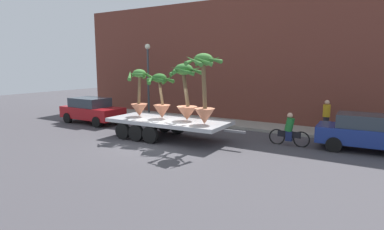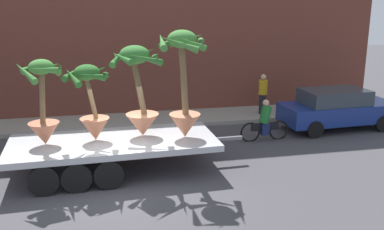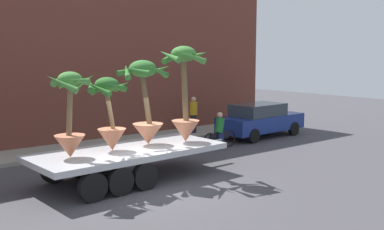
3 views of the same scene
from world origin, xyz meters
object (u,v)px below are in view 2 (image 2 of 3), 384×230
Objects in this scene: parked_car at (337,108)px; pedestrian_near_gate at (263,93)px; potted_palm_middle at (184,84)px; potted_palm_extra at (43,106)px; potted_palm_front at (91,104)px; cyclist at (265,122)px; flatbed_trailer at (105,147)px; potted_palm_rear at (139,91)px.

parked_car is 3.15m from pedestrian_near_gate.
pedestrian_near_gate is (4.38, 4.95, -1.56)m from potted_palm_middle.
potted_palm_extra reaches higher than parked_car.
parked_car is (9.23, 2.45, -1.25)m from potted_palm_front.
cyclist is 3.19m from pedestrian_near_gate.
potted_palm_middle is 1.42× the size of potted_palm_front.
potted_palm_middle reaches higher than parked_car.
flatbed_trailer is at bearing -24.02° from potted_palm_front.
potted_palm_middle is 1.30× the size of potted_palm_extra.
potted_palm_middle reaches higher than flatbed_trailer.
flatbed_trailer is 2.90× the size of potted_palm_extra.
potted_palm_front is 8.49m from pedestrian_near_gate.
cyclist is at bearing 13.81° from potted_palm_extra.
flatbed_trailer is at bearing -163.78° from parked_car.
potted_palm_extra is at bearing -174.54° from potted_palm_rear.
parked_car is (8.91, 2.59, 0.05)m from flatbed_trailer.
potted_palm_front is 9.63m from parked_car.
potted_palm_rear is 0.86× the size of potted_palm_middle.
potted_palm_middle is 6.79m from pedestrian_near_gate.
potted_palm_rear is 5.12m from cyclist.
potted_palm_extra is at bearing -166.32° from parked_car.
cyclist is at bearing 15.65° from potted_palm_front.
potted_palm_middle is 4.33m from cyclist.
parked_car is (6.60, 2.73, -1.77)m from potted_palm_middle.
potted_palm_rear reaches higher than cyclist.
potted_palm_extra is at bearing -166.19° from cyclist.
potted_palm_extra is 10.92m from parked_car.
potted_palm_front is 1.30× the size of pedestrian_near_gate.
potted_palm_middle is (2.31, -0.14, 1.82)m from flatbed_trailer.
potted_palm_rear is 8.32m from parked_car.
potted_palm_extra is 1.42× the size of pedestrian_near_gate.
potted_palm_middle is at bearing -3.44° from flatbed_trailer.
flatbed_trailer is 2.95m from potted_palm_middle.
parked_car is at bearing 22.48° from potted_palm_middle.
pedestrian_near_gate reaches higher than flatbed_trailer.
potted_palm_middle is at bearing -149.64° from cyclist.
cyclist is at bearing -166.64° from parked_car.
potted_palm_extra is 7.63m from cyclist.
parked_car is (10.54, 2.56, -1.28)m from potted_palm_extra.
flatbed_trailer is at bearing -144.27° from pedestrian_near_gate.
flatbed_trailer is 8.25m from pedestrian_near_gate.
potted_palm_middle reaches higher than potted_palm_rear.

